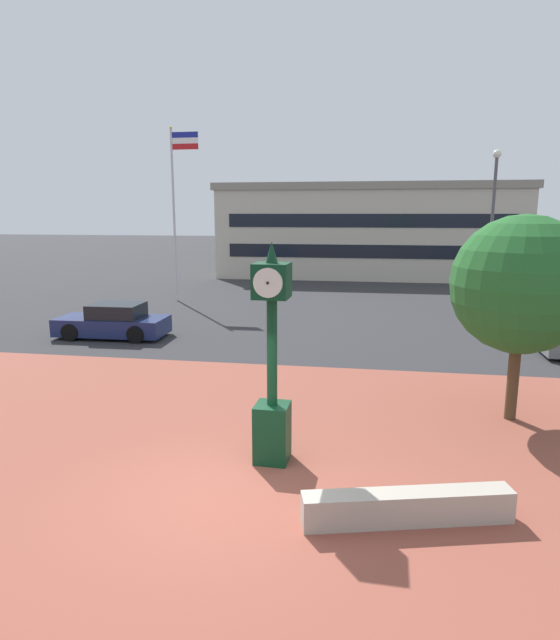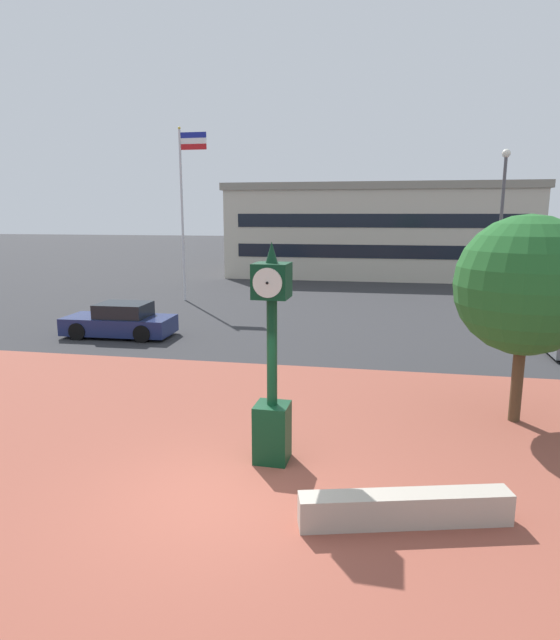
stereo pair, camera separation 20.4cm
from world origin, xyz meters
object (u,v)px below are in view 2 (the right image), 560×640
object	(u,v)px
flagpole_primary	(184,203)
civic_building	(377,229)
street_lamp_post	(501,218)
plaza_tree	(532,288)
car_street_near	(120,321)
street_clock	(272,373)

from	to	relation	value
flagpole_primary	civic_building	distance (m)	19.17
flagpole_primary	street_lamp_post	xyz separation A→B (m)	(15.20, -1.88, -0.73)
plaza_tree	flagpole_primary	bearing A→B (deg)	132.26
car_street_near	street_lamp_post	xyz separation A→B (m)	(14.67, 6.72, 3.82)
street_clock	plaza_tree	bearing A→B (deg)	32.62
flagpole_primary	street_lamp_post	distance (m)	15.33
plaza_tree	car_street_near	world-z (taller)	plaza_tree
street_clock	civic_building	xyz separation A→B (m)	(1.51, 34.16, 1.61)
flagpole_primary	car_street_near	bearing A→B (deg)	-86.49
street_clock	plaza_tree	size ratio (longest dim) A/B	0.90
civic_building	flagpole_primary	bearing A→B (deg)	-120.72
street_clock	civic_building	size ratio (longest dim) A/B	0.19
plaza_tree	car_street_near	size ratio (longest dim) A/B	1.12
plaza_tree	street_lamp_post	distance (m)	13.03
plaza_tree	car_street_near	bearing A→B (deg)	154.55
street_lamp_post	plaza_tree	bearing A→B (deg)	-98.16
street_clock	street_lamp_post	xyz separation A→B (m)	(6.96, 15.87, 2.67)
plaza_tree	car_street_near	distance (m)	14.42
street_clock	flagpole_primary	world-z (taller)	flagpole_primary
flagpole_primary	street_lamp_post	size ratio (longest dim) A/B	1.22
car_street_near	civic_building	distance (m)	26.79
plaza_tree	civic_building	xyz separation A→B (m)	(-3.61, 31.11, 0.33)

